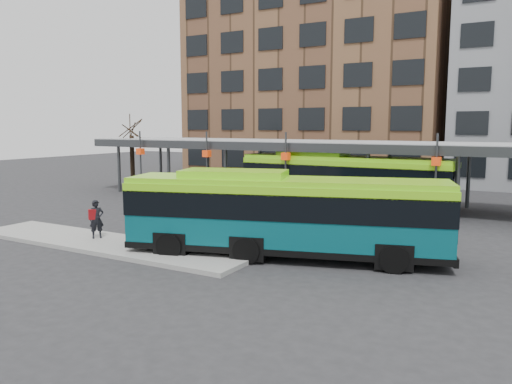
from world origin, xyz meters
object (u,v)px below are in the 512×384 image
(pedestrian, at_px, (96,219))
(bus_front, at_px, (284,213))
(bus_rear, at_px, (344,179))
(tree, at_px, (132,160))

(pedestrian, bearing_deg, bus_front, -43.74)
(bus_front, bearing_deg, pedestrian, 175.29)
(bus_rear, bearing_deg, bus_front, -80.00)
(bus_rear, relative_size, pedestrian, 7.61)
(bus_front, height_order, pedestrian, bus_front)
(bus_rear, xyz_separation_m, pedestrian, (-6.61, -13.97, -0.82))
(tree, distance_m, bus_front, 23.94)
(bus_front, relative_size, bus_rear, 0.97)
(tree, relative_size, bus_rear, 0.42)
(bus_rear, distance_m, pedestrian, 15.47)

